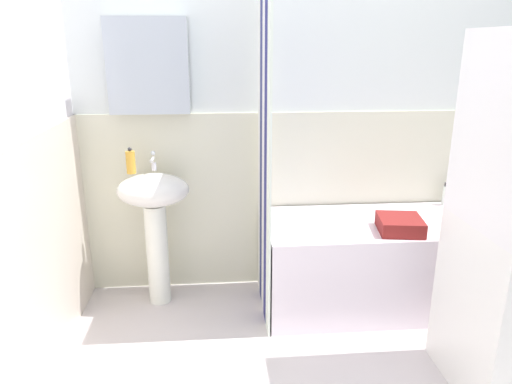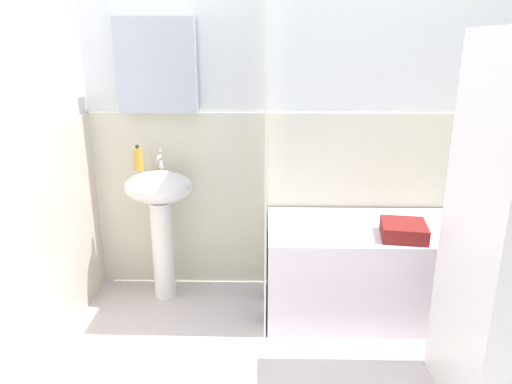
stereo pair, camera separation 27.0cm
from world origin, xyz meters
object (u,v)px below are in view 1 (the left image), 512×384
object	(u,v)px
sink	(155,210)
bathtub	(381,262)
body_wash_bottle	(465,194)
soap_dispenser	(131,162)
shampoo_bottle	(445,195)
towel_folded	(400,224)

from	to	relation	value
sink	bathtub	bearing A→B (deg)	-5.58
sink	body_wash_bottle	distance (m)	2.07
bathtub	body_wash_bottle	bearing A→B (deg)	21.29
soap_dispenser	shampoo_bottle	xyz separation A→B (m)	(2.07, 0.10, -0.30)
shampoo_bottle	body_wash_bottle	bearing A→B (deg)	-11.06
soap_dispenser	shampoo_bottle	world-z (taller)	soap_dispenser
soap_dispenser	bathtub	world-z (taller)	soap_dispenser
shampoo_bottle	sink	bearing A→B (deg)	-176.01
bathtub	body_wash_bottle	world-z (taller)	body_wash_bottle
bathtub	soap_dispenser	bearing A→B (deg)	173.55
towel_folded	sink	bearing A→B (deg)	168.03
towel_folded	body_wash_bottle	bearing A→B (deg)	34.30
soap_dispenser	body_wash_bottle	world-z (taller)	soap_dispenser
soap_dispenser	towel_folded	bearing A→B (deg)	-12.29
soap_dispenser	bathtub	distance (m)	1.70
sink	towel_folded	world-z (taller)	sink
soap_dispenser	bathtub	xyz separation A→B (m)	(1.56, -0.18, -0.65)
sink	soap_dispenser	world-z (taller)	soap_dispenser
bathtub	towel_folded	size ratio (longest dim) A/B	5.84
sink	shampoo_bottle	size ratio (longest dim) A/B	5.56
sink	soap_dispenser	xyz separation A→B (m)	(-0.13, 0.04, 0.30)
bathtub	sink	bearing A→B (deg)	174.42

